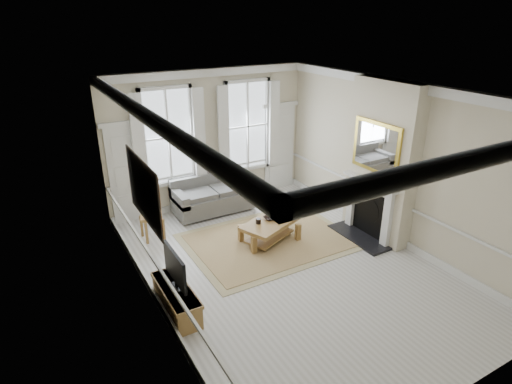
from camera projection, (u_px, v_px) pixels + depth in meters
floor at (288, 267)px, 8.35m from camera, size 7.20×7.20×0.00m
ceiling at (294, 91)px, 7.02m from camera, size 7.20×7.20×0.00m
back_wall at (209, 139)px, 10.56m from camera, size 5.20×0.00×5.20m
left_wall at (149, 219)px, 6.50m from camera, size 0.00×7.20×7.20m
right_wall at (395, 163)px, 8.87m from camera, size 0.00×7.20×7.20m
window_left at (168, 137)px, 9.96m from camera, size 1.26×0.20×2.20m
window_right at (247, 126)px, 10.92m from camera, size 1.26×0.20×2.20m
door_left at (129, 175)px, 9.81m from camera, size 0.90×0.08×2.30m
door_right at (279, 148)px, 11.68m from camera, size 0.90×0.08×2.30m
painting at (144, 191)px, 6.62m from camera, size 0.05×1.66×1.06m
chimney_breast at (381, 162)px, 8.95m from camera, size 0.35×1.70×3.38m
hearth at (359, 237)px, 9.41m from camera, size 0.55×1.50×0.05m
fireplace at (369, 206)px, 9.23m from camera, size 0.21×1.45×1.33m
mirror at (376, 147)px, 8.72m from camera, size 0.06×1.26×1.06m
sofa at (212, 197)px, 10.60m from camera, size 1.92×0.93×0.88m
side_table at (152, 219)px, 9.26m from camera, size 0.57×0.57×0.56m
rug at (269, 240)px, 9.30m from camera, size 3.50×2.60×0.02m
coffee_table at (270, 225)px, 9.15m from camera, size 1.44×1.15×0.47m
ceramic_pot_a at (258, 221)px, 9.02m from camera, size 0.11×0.11×0.11m
ceramic_pot_b at (279, 218)px, 9.15m from camera, size 0.15×0.15×0.11m
bowl at (269, 218)px, 9.21m from camera, size 0.27×0.27×0.06m
tv_stand at (177, 300)px, 7.04m from camera, size 0.41×1.27×0.45m
tv at (175, 267)px, 6.81m from camera, size 0.08×0.90×0.68m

